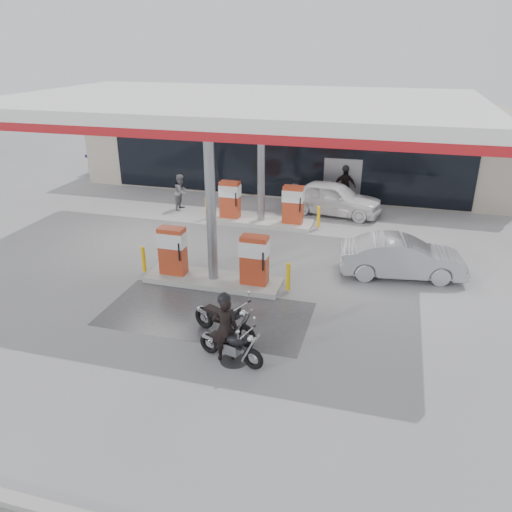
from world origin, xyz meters
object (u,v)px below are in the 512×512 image
(pump_island_near, at_px, (213,263))
(parked_car_right, at_px, (375,184))
(parked_motorcycle, at_px, (225,321))
(hatchback_silver, at_px, (402,257))
(attendant, at_px, (181,192))
(parked_car_left, at_px, (123,165))
(pump_island_far, at_px, (261,208))
(main_motorcycle, at_px, (232,346))
(biker_walking, at_px, (344,186))
(biker_main, at_px, (225,329))
(sedan_white, at_px, (333,198))

(pump_island_near, height_order, parked_car_right, pump_island_near)
(parked_motorcycle, xyz_separation_m, hatchback_silver, (4.47, 5.21, 0.19))
(attendant, relative_size, parked_car_left, 0.39)
(pump_island_far, distance_m, parked_motorcycle, 9.13)
(pump_island_far, distance_m, parked_car_left, 11.66)
(pump_island_far, distance_m, main_motorcycle, 10.20)
(parked_motorcycle, relative_size, biker_walking, 1.11)
(main_motorcycle, height_order, biker_walking, biker_walking)
(hatchback_silver, xyz_separation_m, biker_walking, (-2.77, 7.60, 0.23))
(pump_island_near, bearing_deg, parked_car_right, 69.44)
(pump_island_far, xyz_separation_m, attendant, (-4.14, 1.00, 0.12))
(pump_island_far, xyz_separation_m, biker_walking, (3.14, 3.80, 0.20))
(biker_main, xyz_separation_m, parked_car_left, (-11.77, 15.96, -0.25))
(pump_island_near, relative_size, pump_island_far, 1.00)
(sedan_white, relative_size, biker_walking, 2.44)
(pump_island_far, xyz_separation_m, parked_motorcycle, (1.45, -9.01, -0.23))
(parked_car_right, bearing_deg, parked_car_left, 69.96)
(main_motorcycle, relative_size, biker_walking, 1.01)
(biker_main, bearing_deg, parked_car_left, -76.28)
(attendant, distance_m, parked_car_left, 7.70)
(parked_car_right, bearing_deg, attendant, 100.01)
(main_motorcycle, relative_size, attendant, 1.10)
(pump_island_near, distance_m, biker_walking, 10.29)
(biker_walking, bearing_deg, biker_main, -93.33)
(pump_island_near, height_order, biker_main, pump_island_near)
(main_motorcycle, xyz_separation_m, biker_walking, (1.19, 13.81, 0.48))
(parked_motorcycle, relative_size, parked_car_left, 0.47)
(attendant, xyz_separation_m, parked_car_right, (8.64, 5.00, -0.28))
(attendant, xyz_separation_m, biker_walking, (7.29, 2.80, 0.07))
(attendant, height_order, biker_walking, biker_walking)
(sedan_white, bearing_deg, biker_walking, -3.27)
(biker_walking, bearing_deg, parked_car_right, 60.67)
(pump_island_near, height_order, main_motorcycle, pump_island_near)
(parked_car_left, height_order, biker_walking, biker_walking)
(parked_motorcycle, xyz_separation_m, biker_walking, (1.69, 12.81, 0.42))
(attendant, height_order, parked_car_left, attendant)
(parked_car_left, bearing_deg, pump_island_far, -114.91)
(pump_island_near, distance_m, parked_motorcycle, 3.35)
(parked_car_left, bearing_deg, parked_motorcycle, -136.63)
(parked_motorcycle, bearing_deg, hatchback_silver, 72.04)
(pump_island_far, xyz_separation_m, sedan_white, (2.81, 2.20, 0.04))
(biker_main, distance_m, attendant, 12.45)
(biker_main, height_order, sedan_white, biker_main)
(sedan_white, relative_size, parked_car_left, 1.03)
(pump_island_far, height_order, hatchback_silver, pump_island_far)
(attendant, bearing_deg, hatchback_silver, -114.97)
(biker_main, bearing_deg, hatchback_silver, -146.64)
(attendant, bearing_deg, parked_car_right, -59.41)
(pump_island_far, relative_size, parked_car_left, 1.20)
(hatchback_silver, height_order, parked_car_left, hatchback_silver)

